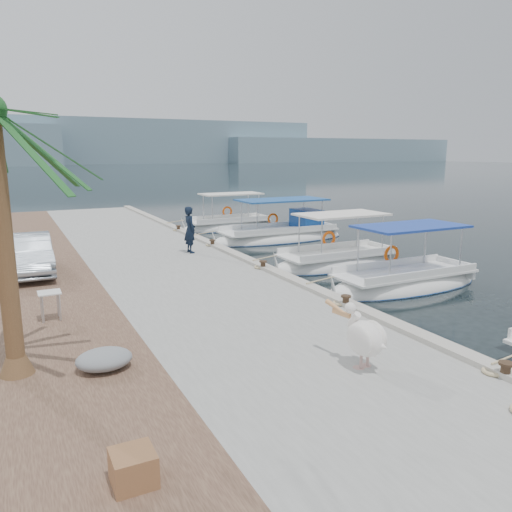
% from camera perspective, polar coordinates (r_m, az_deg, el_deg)
% --- Properties ---
extents(ground, '(400.00, 400.00, 0.00)m').
position_cam_1_polar(ground, '(17.23, 4.13, -4.08)').
color(ground, black).
rests_on(ground, ground).
extents(concrete_quay, '(6.00, 40.00, 0.50)m').
position_cam_1_polar(concrete_quay, '(20.50, -10.33, -0.95)').
color(concrete_quay, gray).
rests_on(concrete_quay, ground).
extents(quay_curb, '(0.44, 40.00, 0.12)m').
position_cam_1_polar(quay_curb, '(21.35, -3.19, 0.58)').
color(quay_curb, '#A49F91').
rests_on(quay_curb, concrete_quay).
extents(cobblestone_strip, '(4.00, 40.00, 0.50)m').
position_cam_1_polar(cobblestone_strip, '(19.76, -24.39, -2.30)').
color(cobblestone_strip, brown).
rests_on(cobblestone_strip, ground).
extents(distant_hills, '(330.00, 60.00, 18.00)m').
position_cam_1_polar(distant_hills, '(219.09, -16.84, 12.06)').
color(distant_hills, gray).
rests_on(distant_hills, ground).
extents(fishing_caique_b, '(6.35, 2.24, 2.83)m').
position_cam_1_polar(fishing_caique_b, '(18.34, 16.55, -3.16)').
color(fishing_caique_b, white).
rests_on(fishing_caique_b, ground).
extents(fishing_caique_c, '(6.08, 2.27, 2.83)m').
position_cam_1_polar(fishing_caique_c, '(21.13, 9.23, -0.87)').
color(fishing_caique_c, white).
rests_on(fishing_caique_c, ground).
extents(fishing_caique_d, '(7.91, 2.57, 2.83)m').
position_cam_1_polar(fishing_caique_d, '(27.21, 2.78, 2.22)').
color(fishing_caique_d, white).
rests_on(fishing_caique_d, ground).
extents(fishing_caique_e, '(6.17, 2.05, 2.83)m').
position_cam_1_polar(fishing_caique_e, '(31.00, -3.09, 3.28)').
color(fishing_caique_e, white).
rests_on(fishing_caique_e, ground).
extents(mooring_bollards, '(0.28, 20.28, 0.33)m').
position_cam_1_polar(mooring_bollards, '(18.17, 0.81, -0.96)').
color(mooring_bollards, black).
rests_on(mooring_bollards, concrete_quay).
extents(pelican, '(0.67, 1.60, 1.24)m').
position_cam_1_polar(pelican, '(10.18, 12.24, -8.97)').
color(pelican, tan).
rests_on(pelican, concrete_quay).
extents(fisherman, '(0.51, 0.74, 1.97)m').
position_cam_1_polar(fisherman, '(21.30, -7.57, 3.00)').
color(fisherman, black).
rests_on(fisherman, concrete_quay).
extents(parked_car, '(1.50, 4.21, 1.38)m').
position_cam_1_polar(parked_car, '(19.19, -24.50, 0.18)').
color(parked_car, '#A2AEB9').
rests_on(parked_car, cobblestone_strip).
extents(wooden_crate, '(0.55, 0.55, 0.44)m').
position_cam_1_polar(wooden_crate, '(7.14, -13.85, -22.44)').
color(wooden_crate, brown).
rests_on(wooden_crate, cobblestone_strip).
extents(tarp_bundle, '(1.10, 0.90, 0.40)m').
position_cam_1_polar(tarp_bundle, '(10.47, -16.97, -11.22)').
color(tarp_bundle, gray).
rests_on(tarp_bundle, cobblestone_strip).
extents(folding_table, '(0.55, 0.55, 0.73)m').
position_cam_1_polar(folding_table, '(13.75, -22.49, -4.65)').
color(folding_table, silver).
rests_on(folding_table, cobblestone_strip).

